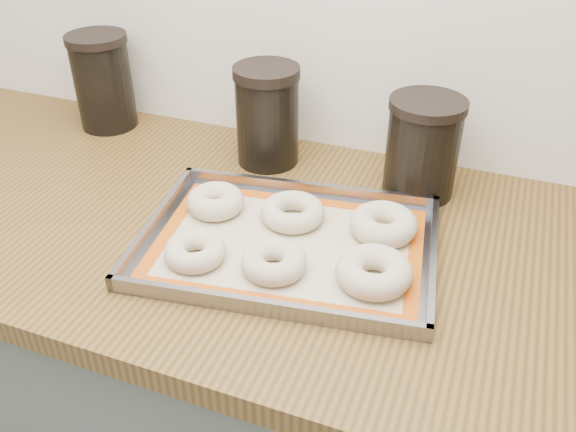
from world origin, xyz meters
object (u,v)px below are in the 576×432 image
at_px(bagel_front_mid, 274,262).
at_px(bagel_back_mid, 293,212).
at_px(canister_right, 423,147).
at_px(canister_left, 103,81).
at_px(baking_tray, 288,244).
at_px(canister_mid, 267,115).
at_px(bagel_back_right, 383,224).
at_px(bagel_front_left, 195,251).
at_px(bagel_back_left, 216,201).
at_px(bagel_front_right, 374,272).

height_order(bagel_front_mid, bagel_back_mid, bagel_front_mid).
distance_m(bagel_back_mid, canister_right, 0.26).
relative_size(bagel_front_mid, bagel_back_mid, 0.92).
bearing_deg(canister_left, bagel_front_mid, -33.45).
xyz_separation_m(baking_tray, canister_mid, (-0.14, 0.26, 0.09)).
relative_size(bagel_back_right, canister_mid, 0.57).
height_order(bagel_front_left, bagel_back_right, bagel_back_right).
xyz_separation_m(baking_tray, canister_right, (0.16, 0.24, 0.08)).
distance_m(baking_tray, bagel_front_mid, 0.07).
relative_size(bagel_back_left, canister_mid, 0.51).
bearing_deg(bagel_back_right, baking_tray, -148.32).
relative_size(baking_tray, bagel_back_right, 4.59).
xyz_separation_m(bagel_front_right, canister_left, (-0.68, 0.32, 0.08)).
bearing_deg(bagel_back_left, bagel_front_mid, -37.23).
height_order(canister_mid, canister_right, canister_mid).
bearing_deg(bagel_front_mid, canister_right, 63.71).
xyz_separation_m(bagel_front_left, bagel_back_left, (-0.03, 0.14, 0.00)).
relative_size(bagel_back_left, bagel_back_mid, 0.91).
relative_size(bagel_front_mid, canister_right, 0.55).
relative_size(baking_tray, bagel_front_mid, 5.08).
bearing_deg(bagel_back_right, canister_mid, 147.70).
relative_size(bagel_back_mid, canister_mid, 0.56).
bearing_deg(bagel_front_right, bagel_back_mid, 146.76).
relative_size(bagel_front_left, bagel_back_right, 0.87).
bearing_deg(canister_left, canister_mid, -3.98).
relative_size(bagel_front_left, canister_left, 0.47).
height_order(baking_tray, bagel_back_right, bagel_back_right).
bearing_deg(bagel_front_mid, canister_left, 146.55).
xyz_separation_m(bagel_front_mid, canister_left, (-0.53, 0.35, 0.08)).
distance_m(bagel_front_left, canister_left, 0.56).
distance_m(baking_tray, bagel_back_left, 0.16).
height_order(bagel_front_right, bagel_back_left, bagel_front_right).
bearing_deg(canister_left, baking_tray, -28.12).
bearing_deg(canister_mid, bagel_back_mid, -56.89).
height_order(bagel_back_mid, canister_mid, canister_mid).
bearing_deg(canister_right, bagel_front_right, -91.89).
distance_m(bagel_front_left, bagel_front_right, 0.27).
height_order(bagel_back_right, canister_left, canister_left).
distance_m(bagel_front_right, bagel_back_right, 0.13).
bearing_deg(bagel_back_mid, bagel_front_mid, -81.18).
distance_m(bagel_back_right, canister_mid, 0.33).
bearing_deg(canister_right, bagel_back_right, -98.80).
bearing_deg(bagel_back_mid, canister_mid, 123.11).
bearing_deg(canister_left, canister_right, -3.18).
relative_size(canister_mid, canister_right, 1.08).
relative_size(bagel_back_right, canister_right, 0.61).
height_order(bagel_front_mid, canister_mid, canister_mid).
bearing_deg(bagel_back_left, bagel_back_right, 6.75).
distance_m(bagel_front_mid, bagel_front_right, 0.15).
height_order(bagel_front_left, bagel_front_mid, bagel_front_mid).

